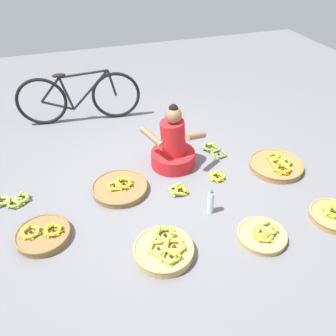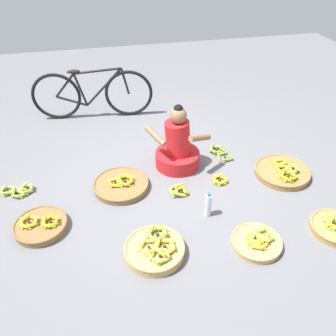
{
  "view_description": "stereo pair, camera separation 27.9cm",
  "coord_description": "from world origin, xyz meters",
  "px_view_note": "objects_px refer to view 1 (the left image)",
  "views": [
    {
      "loc": [
        -0.89,
        -2.88,
        2.45
      ],
      "look_at": [
        0.0,
        -0.2,
        0.35
      ],
      "focal_mm": 37.01,
      "sensor_mm": 36.0,
      "label": 1
    },
    {
      "loc": [
        -0.62,
        -2.95,
        2.45
      ],
      "look_at": [
        0.0,
        -0.2,
        0.35
      ],
      "focal_mm": 37.01,
      "sensor_mm": 36.0,
      "label": 2
    }
  ],
  "objects_px": {
    "banana_basket_near_vendor": "(262,235)",
    "water_bottle": "(211,202)",
    "banana_basket_near_bicycle": "(164,250)",
    "banana_basket_back_right": "(276,165)",
    "loose_bananas_back_center": "(213,149)",
    "loose_bananas_mid_left": "(217,177)",
    "loose_bananas_mid_right": "(179,190)",
    "bicycle_leaning": "(79,98)",
    "banana_basket_front_right": "(43,235)",
    "banana_basket_back_left": "(333,215)",
    "vendor_woman_front": "(173,147)",
    "banana_basket_front_center": "(120,188)",
    "loose_bananas_front_left": "(14,200)"
  },
  "relations": [
    {
      "from": "banana_basket_near_vendor",
      "to": "water_bottle",
      "type": "distance_m",
      "value": 0.57
    },
    {
      "from": "banana_basket_near_bicycle",
      "to": "banana_basket_back_right",
      "type": "height_order",
      "value": "banana_basket_near_bicycle"
    },
    {
      "from": "loose_bananas_back_center",
      "to": "loose_bananas_mid_left",
      "type": "xyz_separation_m",
      "value": [
        -0.18,
        -0.53,
        -0.0
      ]
    },
    {
      "from": "loose_bananas_mid_left",
      "to": "loose_bananas_mid_right",
      "type": "height_order",
      "value": "loose_bananas_mid_right"
    },
    {
      "from": "water_bottle",
      "to": "bicycle_leaning",
      "type": "bearing_deg",
      "value": 112.71
    },
    {
      "from": "banana_basket_front_right",
      "to": "banana_basket_back_right",
      "type": "height_order",
      "value": "banana_basket_back_right"
    },
    {
      "from": "banana_basket_back_left",
      "to": "bicycle_leaning",
      "type": "bearing_deg",
      "value": 126.63
    },
    {
      "from": "banana_basket_back_left",
      "to": "water_bottle",
      "type": "distance_m",
      "value": 1.21
    },
    {
      "from": "banana_basket_back_right",
      "to": "banana_basket_near_vendor",
      "type": "bearing_deg",
      "value": -128.8
    },
    {
      "from": "vendor_woman_front",
      "to": "banana_basket_front_right",
      "type": "height_order",
      "value": "vendor_woman_front"
    },
    {
      "from": "banana_basket_near_bicycle",
      "to": "banana_basket_front_right",
      "type": "height_order",
      "value": "banana_basket_near_bicycle"
    },
    {
      "from": "banana_basket_back_left",
      "to": "loose_bananas_mid_right",
      "type": "bearing_deg",
      "value": 146.9
    },
    {
      "from": "banana_basket_back_right",
      "to": "loose_bananas_back_center",
      "type": "xyz_separation_m",
      "value": [
        -0.56,
        0.57,
        -0.02
      ]
    },
    {
      "from": "bicycle_leaning",
      "to": "banana_basket_near_vendor",
      "type": "height_order",
      "value": "bicycle_leaning"
    },
    {
      "from": "vendor_woman_front",
      "to": "banana_basket_near_bicycle",
      "type": "height_order",
      "value": "vendor_woman_front"
    },
    {
      "from": "bicycle_leaning",
      "to": "banana_basket_front_center",
      "type": "relative_size",
      "value": 2.8
    },
    {
      "from": "banana_basket_near_bicycle",
      "to": "loose_bananas_back_center",
      "type": "distance_m",
      "value": 1.75
    },
    {
      "from": "banana_basket_back_left",
      "to": "vendor_woman_front",
      "type": "bearing_deg",
      "value": 131.44
    },
    {
      "from": "loose_bananas_mid_left",
      "to": "loose_bananas_front_left",
      "type": "distance_m",
      "value": 2.2
    },
    {
      "from": "banana_basket_front_right",
      "to": "loose_bananas_mid_right",
      "type": "distance_m",
      "value": 1.43
    },
    {
      "from": "vendor_woman_front",
      "to": "banana_basket_near_vendor",
      "type": "distance_m",
      "value": 1.44
    },
    {
      "from": "vendor_woman_front",
      "to": "loose_bananas_back_center",
      "type": "bearing_deg",
      "value": 11.03
    },
    {
      "from": "loose_bananas_back_center",
      "to": "loose_bananas_mid_right",
      "type": "xyz_separation_m",
      "value": [
        -0.68,
        -0.62,
        0.0
      ]
    },
    {
      "from": "bicycle_leaning",
      "to": "banana_basket_front_right",
      "type": "relative_size",
      "value": 3.35
    },
    {
      "from": "banana_basket_front_right",
      "to": "banana_basket_back_right",
      "type": "distance_m",
      "value": 2.66
    },
    {
      "from": "bicycle_leaning",
      "to": "water_bottle",
      "type": "height_order",
      "value": "bicycle_leaning"
    },
    {
      "from": "banana_basket_front_center",
      "to": "banana_basket_back_left",
      "type": "distance_m",
      "value": 2.19
    },
    {
      "from": "banana_basket_back_right",
      "to": "loose_bananas_mid_left",
      "type": "distance_m",
      "value": 0.74
    },
    {
      "from": "banana_basket_front_center",
      "to": "loose_bananas_back_center",
      "type": "distance_m",
      "value": 1.33
    },
    {
      "from": "vendor_woman_front",
      "to": "bicycle_leaning",
      "type": "xyz_separation_m",
      "value": [
        -0.89,
        1.45,
        0.11
      ]
    },
    {
      "from": "banana_basket_front_right",
      "to": "water_bottle",
      "type": "height_order",
      "value": "water_bottle"
    },
    {
      "from": "banana_basket_back_right",
      "to": "loose_bananas_mid_right",
      "type": "bearing_deg",
      "value": -177.68
    },
    {
      "from": "banana_basket_front_right",
      "to": "loose_bananas_front_left",
      "type": "xyz_separation_m",
      "value": [
        -0.27,
        0.61,
        -0.02
      ]
    },
    {
      "from": "bicycle_leaning",
      "to": "loose_bananas_mid_right",
      "type": "height_order",
      "value": "bicycle_leaning"
    },
    {
      "from": "vendor_woman_front",
      "to": "banana_basket_near_vendor",
      "type": "xyz_separation_m",
      "value": [
        0.4,
        -1.36,
        -0.21
      ]
    },
    {
      "from": "vendor_woman_front",
      "to": "banana_basket_near_vendor",
      "type": "relative_size",
      "value": 1.72
    },
    {
      "from": "loose_bananas_back_center",
      "to": "banana_basket_near_vendor",
      "type": "bearing_deg",
      "value": -96.51
    },
    {
      "from": "banana_basket_back_right",
      "to": "loose_bananas_front_left",
      "type": "height_order",
      "value": "banana_basket_back_right"
    },
    {
      "from": "banana_basket_near_bicycle",
      "to": "loose_bananas_back_center",
      "type": "xyz_separation_m",
      "value": [
        1.08,
        1.37,
        -0.03
      ]
    },
    {
      "from": "banana_basket_near_bicycle",
      "to": "loose_bananas_mid_left",
      "type": "distance_m",
      "value": 1.23
    },
    {
      "from": "banana_basket_back_left",
      "to": "banana_basket_near_vendor",
      "type": "bearing_deg",
      "value": -179.65
    },
    {
      "from": "banana_basket_front_center",
      "to": "loose_bananas_front_left",
      "type": "xyz_separation_m",
      "value": [
        -1.09,
        0.16,
        -0.01
      ]
    },
    {
      "from": "loose_bananas_mid_right",
      "to": "banana_basket_near_vendor",
      "type": "bearing_deg",
      "value": -59.27
    },
    {
      "from": "banana_basket_near_vendor",
      "to": "banana_basket_front_center",
      "type": "relative_size",
      "value": 0.76
    },
    {
      "from": "banana_basket_near_vendor",
      "to": "loose_bananas_mid_left",
      "type": "distance_m",
      "value": 0.95
    },
    {
      "from": "banana_basket_near_vendor",
      "to": "banana_basket_front_center",
      "type": "distance_m",
      "value": 1.55
    },
    {
      "from": "vendor_woman_front",
      "to": "banana_basket_front_center",
      "type": "xyz_separation_m",
      "value": [
        -0.7,
        -0.28,
        -0.21
      ]
    },
    {
      "from": "vendor_woman_front",
      "to": "loose_bananas_mid_right",
      "type": "xyz_separation_m",
      "value": [
        -0.11,
        -0.51,
        -0.22
      ]
    },
    {
      "from": "vendor_woman_front",
      "to": "banana_basket_back_left",
      "type": "distance_m",
      "value": 1.82
    },
    {
      "from": "loose_bananas_back_center",
      "to": "banana_basket_near_bicycle",
      "type": "bearing_deg",
      "value": -128.42
    }
  ]
}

